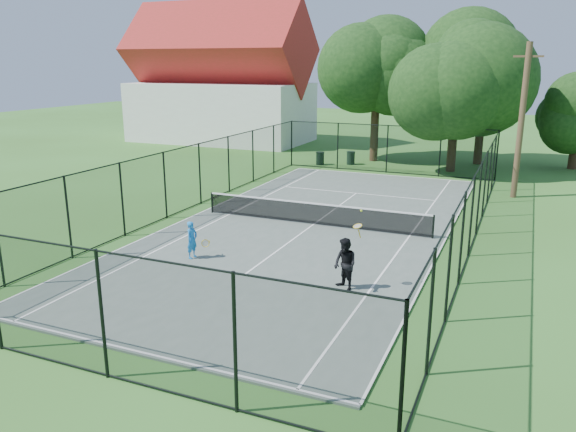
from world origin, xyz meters
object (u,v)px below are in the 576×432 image
at_px(trash_bin_right, 351,158).
at_px(player_black, 345,264).
at_px(trash_bin_left, 320,158).
at_px(tennis_net, 314,213).
at_px(player_blue, 192,240).
at_px(utility_pole, 521,121).

height_order(trash_bin_right, player_black, player_black).
relative_size(trash_bin_left, trash_bin_right, 0.97).
distance_m(trash_bin_left, player_black, 21.90).
relative_size(tennis_net, trash_bin_left, 11.57).
bearing_deg(player_blue, trash_bin_right, 91.32).
bearing_deg(trash_bin_left, player_blue, -83.13).
relative_size(trash_bin_right, player_blue, 0.67).
relative_size(utility_pole, player_blue, 5.80).
relative_size(utility_pole, player_black, 3.15).
height_order(trash_bin_left, trash_bin_right, trash_bin_right).
distance_m(tennis_net, utility_pole, 12.28).
distance_m(trash_bin_left, player_blue, 19.82).
distance_m(trash_bin_left, utility_pole, 13.90).
relative_size(trash_bin_right, utility_pole, 0.12).
xyz_separation_m(trash_bin_left, utility_pole, (12.49, -5.02, 3.49)).
relative_size(tennis_net, player_black, 4.11).
height_order(trash_bin_left, player_blue, player_blue).
bearing_deg(player_black, trash_bin_left, 111.97).
height_order(tennis_net, trash_bin_left, tennis_net).
xyz_separation_m(tennis_net, player_black, (3.37, -6.28, 0.29)).
bearing_deg(utility_pole, player_blue, -124.62).
bearing_deg(trash_bin_right, utility_pole, -29.21).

